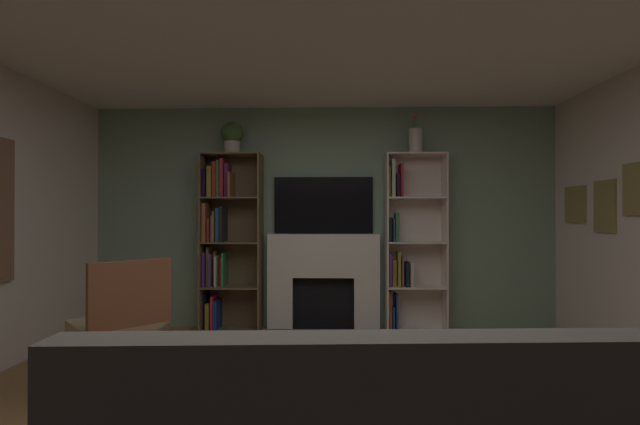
% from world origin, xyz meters
% --- Properties ---
extents(wall_back_accent, '(5.49, 0.06, 2.58)m').
position_xyz_m(wall_back_accent, '(0.00, 2.71, 1.29)').
color(wall_back_accent, gray).
rests_on(wall_back_accent, ground_plane).
extents(fireplace, '(1.38, 0.48, 1.10)m').
position_xyz_m(fireplace, '(0.00, 2.58, 0.57)').
color(fireplace, white).
rests_on(fireplace, ground_plane).
extents(tv, '(1.14, 0.06, 0.65)m').
position_xyz_m(tv, '(0.00, 2.65, 1.43)').
color(tv, black).
rests_on(tv, fireplace).
extents(bookshelf_left, '(0.67, 0.33, 2.02)m').
position_xyz_m(bookshelf_left, '(-1.14, 2.55, 1.05)').
color(bookshelf_left, brown).
rests_on(bookshelf_left, ground_plane).
extents(bookshelf_right, '(0.67, 0.28, 2.02)m').
position_xyz_m(bookshelf_right, '(0.97, 2.58, 0.99)').
color(bookshelf_right, silver).
rests_on(bookshelf_right, ground_plane).
extents(potted_plant, '(0.25, 0.25, 0.37)m').
position_xyz_m(potted_plant, '(-1.04, 2.53, 2.22)').
color(potted_plant, beige).
rests_on(potted_plant, bookshelf_left).
extents(vase_with_flowers, '(0.16, 0.16, 0.46)m').
position_xyz_m(vase_with_flowers, '(1.04, 2.53, 2.16)').
color(vase_with_flowers, beige).
rests_on(vase_with_flowers, bookshelf_right).
extents(armchair, '(0.82, 0.82, 0.99)m').
position_xyz_m(armchair, '(-1.49, 0.82, 0.52)').
color(armchair, brown).
rests_on(armchair, ground_plane).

